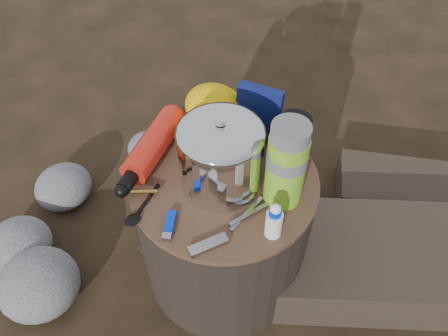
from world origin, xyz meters
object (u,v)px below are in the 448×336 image
Objects in this scene: fuel_bottle at (153,145)px; thermos at (286,164)px; stump at (224,228)px; camping_pot at (221,154)px; travel_mug at (293,137)px.

thermos is at bearing -2.46° from fuel_bottle.
thermos is (0.14, 0.04, 0.33)m from stump.
camping_pot is 0.16m from thermos.
camping_pot is (0.00, -0.01, 0.32)m from stump.
stump is 2.08× the size of thermos.
thermos reaches higher than fuel_bottle.
camping_pot is 0.21m from travel_mug.
travel_mug is (0.09, 0.19, -0.04)m from camping_pot.
fuel_bottle is (-0.20, -0.04, 0.26)m from stump.
thermos is (0.14, 0.05, 0.01)m from camping_pot.
travel_mug is (0.28, 0.22, 0.02)m from fuel_bottle.
travel_mug reaches higher than fuel_bottle.
camping_pot is at bearing -7.54° from fuel_bottle.
camping_pot is 0.21m from fuel_bottle.
camping_pot reaches higher than travel_mug.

